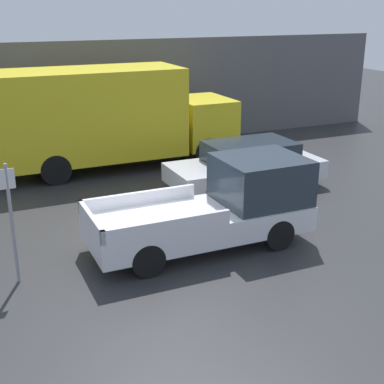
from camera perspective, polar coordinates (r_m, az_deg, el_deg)
ground_plane at (r=12.80m, az=-4.50°, el=-5.41°), size 60.00×60.00×0.00m
building_wall at (r=20.76m, az=-13.43°, el=9.71°), size 28.00×0.15×4.11m
pickup_truck at (r=12.46m, az=3.16°, el=-1.51°), size 5.13×1.99×1.98m
car at (r=16.36m, az=5.88°, el=2.91°), size 4.75×1.96×1.44m
delivery_truck at (r=18.39m, az=-9.44°, el=8.00°), size 8.44×2.56×3.39m
parking_sign at (r=11.04m, az=-18.71°, el=-2.61°), size 0.30×0.07×2.51m
newspaper_box at (r=20.51m, az=-17.46°, el=4.74°), size 0.45×0.40×0.97m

